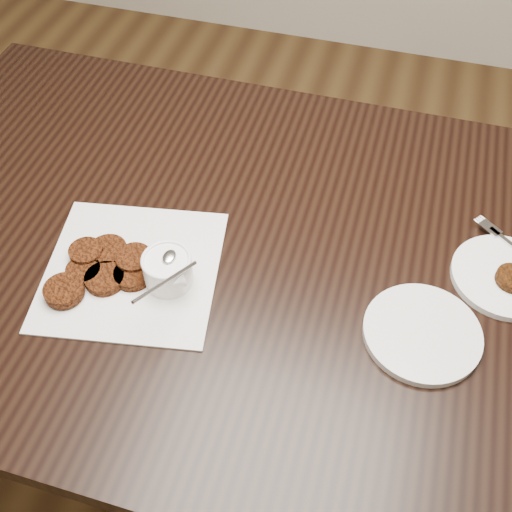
{
  "coord_description": "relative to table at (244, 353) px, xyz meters",
  "views": [
    {
      "loc": [
        0.15,
        -0.64,
        1.58
      ],
      "look_at": [
        -0.03,
        -0.02,
        0.8
      ],
      "focal_mm": 42.75,
      "sensor_mm": 36.0,
      "label": 1
    }
  ],
  "objects": [
    {
      "name": "patty_cluster",
      "position": [
        -0.22,
        -0.13,
        0.39
      ],
      "size": [
        0.28,
        0.28,
        0.02
      ],
      "primitive_type": null,
      "rotation": [
        0.0,
        0.0,
        -0.33
      ],
      "color": "#61270C",
      "rests_on": "napkin"
    },
    {
      "name": "table",
      "position": [
        0.0,
        0.0,
        0.0
      ],
      "size": [
        1.5,
        0.96,
        0.75
      ],
      "primitive_type": "cube",
      "color": "black",
      "rests_on": "floor"
    },
    {
      "name": "plate_empty",
      "position": [
        0.33,
        -0.1,
        0.38
      ],
      "size": [
        0.25,
        0.25,
        0.01
      ],
      "primitive_type": "cylinder",
      "rotation": [
        0.0,
        0.0,
        0.4
      ],
      "color": "silver",
      "rests_on": "table"
    },
    {
      "name": "plate_with_patty",
      "position": [
        0.46,
        0.05,
        0.39
      ],
      "size": [
        0.25,
        0.25,
        0.03
      ],
      "primitive_type": null,
      "rotation": [
        0.0,
        0.0,
        -0.68
      ],
      "color": "white",
      "rests_on": "table"
    },
    {
      "name": "floor",
      "position": [
        0.07,
        -0.04,
        -0.38
      ],
      "size": [
        4.0,
        4.0,
        0.0
      ],
      "primitive_type": "plane",
      "color": "brown",
      "rests_on": "ground"
    },
    {
      "name": "napkin",
      "position": [
        -0.17,
        -0.11,
        0.38
      ],
      "size": [
        0.34,
        0.34,
        0.0
      ],
      "primitive_type": "cube",
      "rotation": [
        0.0,
        0.0,
        0.17
      ],
      "color": "silver",
      "rests_on": "table"
    },
    {
      "name": "sauce_ramekin",
      "position": [
        -0.09,
        -0.11,
        0.44
      ],
      "size": [
        0.14,
        0.14,
        0.12
      ],
      "primitive_type": null,
      "rotation": [
        0.0,
        0.0,
        -0.37
      ],
      "color": "white",
      "rests_on": "napkin"
    }
  ]
}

